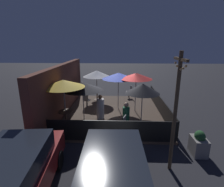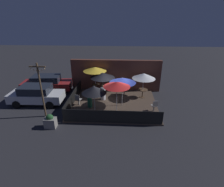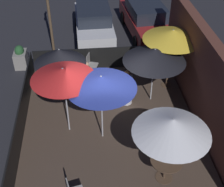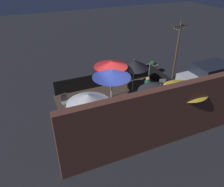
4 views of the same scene
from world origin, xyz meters
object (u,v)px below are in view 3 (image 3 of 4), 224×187
(planter_box, at_px, (21,57))
(patio_umbrella_0, at_px, (172,126))
(patio_chair_1, at_px, (91,64))
(patron_1, at_px, (86,77))
(patio_umbrella_2, at_px, (101,82))
(patron_0, at_px, (127,89))
(light_post, at_px, (48,8))
(patio_umbrella_3, at_px, (155,55))
(patio_umbrella_1, at_px, (173,35))
(patio_chair_2, at_px, (169,123))
(dining_table_1, at_px, (168,73))
(patio_umbrella_4, at_px, (63,74))
(parked_car_0, at_px, (94,22))
(parked_car_1, at_px, (145,18))
(dining_table_0, at_px, (166,164))
(patio_umbrella_5, at_px, (60,56))

(planter_box, bearing_deg, patio_umbrella_0, 36.34)
(patio_chair_1, height_order, patron_1, patron_1)
(patio_umbrella_2, height_order, patron_0, patio_umbrella_2)
(patio_chair_1, height_order, light_post, light_post)
(patron_0, height_order, planter_box, patron_0)
(patio_umbrella_3, distance_m, patio_chair_1, 3.09)
(patio_umbrella_1, height_order, patron_1, patio_umbrella_1)
(patio_umbrella_1, relative_size, patio_chair_2, 2.59)
(dining_table_1, bearing_deg, patron_0, -62.46)
(patio_umbrella_1, xyz_separation_m, patio_umbrella_2, (2.54, -2.71, -0.05))
(patio_umbrella_4, xyz_separation_m, planter_box, (-4.29, -2.11, -1.90))
(parked_car_0, bearing_deg, patron_1, -7.85)
(parked_car_1, bearing_deg, patron_0, -22.10)
(planter_box, bearing_deg, dining_table_0, 36.34)
(patio_umbrella_2, relative_size, planter_box, 2.37)
(patio_umbrella_4, bearing_deg, parked_car_0, 170.07)
(patio_umbrella_0, relative_size, patron_1, 1.77)
(patio_umbrella_0, height_order, patio_umbrella_1, patio_umbrella_1)
(patio_umbrella_4, bearing_deg, patio_umbrella_1, 119.31)
(patio_chair_2, distance_m, light_post, 7.15)
(patio_umbrella_4, relative_size, parked_car_1, 0.51)
(patio_umbrella_2, height_order, light_post, light_post)
(patio_umbrella_1, height_order, planter_box, patio_umbrella_1)
(patio_umbrella_1, bearing_deg, patio_chair_1, -108.88)
(patron_0, bearing_deg, planter_box, 62.06)
(light_post, bearing_deg, patio_umbrella_0, 24.92)
(patio_umbrella_3, height_order, dining_table_1, patio_umbrella_3)
(patio_umbrella_0, xyz_separation_m, patio_chair_1, (-5.33, -1.80, -1.47))
(dining_table_0, xyz_separation_m, planter_box, (-6.50, -4.79, -0.27))
(patio_umbrella_0, xyz_separation_m, patron_0, (-3.44, -0.61, -1.39))
(patio_umbrella_2, distance_m, planter_box, 5.96)
(patio_chair_1, height_order, parked_car_0, parked_car_0)
(patio_umbrella_0, bearing_deg, patio_umbrella_3, 174.90)
(patio_umbrella_4, height_order, patio_chair_1, patio_umbrella_4)
(patio_umbrella_0, bearing_deg, patio_umbrella_4, -129.56)
(patron_1, xyz_separation_m, light_post, (-3.05, -1.42, 1.55))
(patio_chair_1, xyz_separation_m, patio_chair_2, (3.67, 2.31, -0.03))
(patio_umbrella_5, height_order, patron_1, patio_umbrella_5)
(patio_umbrella_0, bearing_deg, patron_0, -169.90)
(dining_table_0, relative_size, patio_chair_2, 0.96)
(dining_table_1, relative_size, patio_chair_1, 0.78)
(patio_umbrella_5, height_order, dining_table_0, patio_umbrella_5)
(patron_1, height_order, light_post, light_post)
(patron_1, bearing_deg, patio_umbrella_5, -1.65)
(patio_umbrella_1, relative_size, patio_umbrella_4, 0.99)
(patio_umbrella_0, height_order, patio_chair_2, patio_umbrella_0)
(patron_0, xyz_separation_m, patron_1, (-0.91, -1.41, -0.04))
(patron_0, bearing_deg, patio_umbrella_4, 129.06)
(patio_umbrella_4, distance_m, patio_chair_2, 3.67)
(parked_car_1, bearing_deg, patio_umbrella_0, -12.06)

